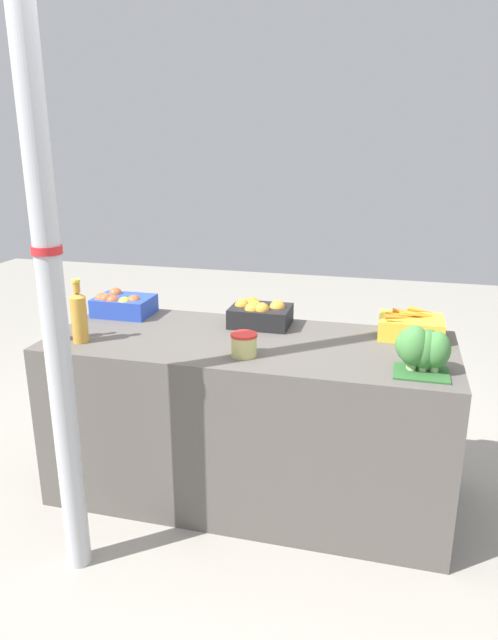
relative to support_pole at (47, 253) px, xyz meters
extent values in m
plane|color=gray|center=(0.57, 0.69, -1.34)|extent=(10.00, 10.00, 0.00)
cube|color=#56514C|center=(0.57, 0.69, -0.93)|extent=(1.92, 0.77, 0.82)
cylinder|color=#B7BABF|center=(0.00, 0.00, 0.00)|extent=(0.10, 0.10, 2.68)
cylinder|color=red|center=(0.00, 0.00, 0.01)|extent=(0.11, 0.11, 0.03)
cube|color=#2847B7|center=(-0.19, 0.93, -0.47)|extent=(0.30, 0.23, 0.10)
sphere|color=#BC562D|center=(-0.30, 0.88, -0.43)|extent=(0.07, 0.07, 0.07)
sphere|color=#BC562D|center=(-0.12, 0.90, -0.43)|extent=(0.08, 0.08, 0.08)
sphere|color=#BC562D|center=(-0.27, 0.87, -0.43)|extent=(0.07, 0.07, 0.07)
sphere|color=gold|center=(-0.29, 0.90, -0.43)|extent=(0.06, 0.06, 0.06)
sphere|color=#BC562D|center=(-0.27, 0.99, -0.42)|extent=(0.07, 0.07, 0.07)
sphere|color=#BC562D|center=(-0.22, 0.86, -0.43)|extent=(0.07, 0.07, 0.07)
sphere|color=gold|center=(-0.15, 0.86, -0.43)|extent=(0.07, 0.07, 0.07)
cube|color=black|center=(0.57, 0.93, -0.47)|extent=(0.30, 0.23, 0.10)
sphere|color=orange|center=(0.52, 0.97, -0.43)|extent=(0.07, 0.07, 0.07)
sphere|color=orange|center=(0.54, 0.88, -0.42)|extent=(0.08, 0.08, 0.08)
sphere|color=orange|center=(0.59, 0.88, -0.42)|extent=(0.07, 0.07, 0.07)
sphere|color=orange|center=(0.47, 0.93, -0.42)|extent=(0.07, 0.07, 0.07)
sphere|color=orange|center=(0.65, 0.95, -0.43)|extent=(0.08, 0.08, 0.08)
sphere|color=orange|center=(0.53, 0.97, -0.43)|extent=(0.08, 0.08, 0.08)
sphere|color=orange|center=(0.51, 0.98, -0.43)|extent=(0.09, 0.09, 0.09)
cube|color=gold|center=(1.31, 0.93, -0.47)|extent=(0.30, 0.23, 0.10)
cone|color=orange|center=(1.28, 0.92, -0.41)|extent=(0.17, 0.05, 0.03)
cone|color=orange|center=(1.36, 1.00, -0.40)|extent=(0.13, 0.07, 0.03)
cone|color=orange|center=(1.33, 0.95, -0.41)|extent=(0.16, 0.04, 0.03)
cone|color=orange|center=(1.35, 0.93, -0.41)|extent=(0.15, 0.05, 0.03)
cone|color=orange|center=(1.25, 0.84, -0.40)|extent=(0.14, 0.04, 0.03)
cone|color=orange|center=(1.29, 0.96, -0.40)|extent=(0.15, 0.04, 0.03)
cube|color=#2D602D|center=(1.35, 0.47, -0.51)|extent=(0.22, 0.18, 0.01)
ellipsoid|color=#387033|center=(1.37, 0.51, -0.42)|extent=(0.13, 0.13, 0.15)
cylinder|color=#B2C693|center=(1.37, 0.51, -0.50)|extent=(0.03, 0.03, 0.02)
ellipsoid|color=#427F3D|center=(1.31, 0.49, -0.41)|extent=(0.13, 0.13, 0.17)
cylinder|color=#B2C693|center=(1.31, 0.49, -0.50)|extent=(0.03, 0.03, 0.02)
ellipsoid|color=#427F3D|center=(1.35, 0.49, -0.42)|extent=(0.10, 0.10, 0.16)
cylinder|color=#B2C693|center=(1.35, 0.49, -0.50)|extent=(0.03, 0.03, 0.02)
ellipsoid|color=#427F3D|center=(1.31, 0.50, -0.41)|extent=(0.13, 0.13, 0.14)
cylinder|color=#B2C693|center=(1.31, 0.50, -0.50)|extent=(0.03, 0.03, 0.02)
ellipsoid|color=#427F3D|center=(1.40, 0.49, -0.42)|extent=(0.11, 0.11, 0.15)
cylinder|color=#B2C693|center=(1.40, 0.49, -0.50)|extent=(0.03, 0.03, 0.02)
cylinder|color=beige|center=(-0.30, 0.47, -0.42)|extent=(0.06, 0.06, 0.19)
cone|color=beige|center=(-0.30, 0.47, -0.31)|extent=(0.06, 0.06, 0.03)
cylinder|color=beige|center=(-0.30, 0.47, -0.27)|extent=(0.03, 0.03, 0.05)
cylinder|color=#2D2D33|center=(-0.30, 0.47, -0.24)|extent=(0.03, 0.03, 0.01)
cylinder|color=gold|center=(-0.19, 0.47, -0.41)|extent=(0.07, 0.07, 0.22)
cone|color=gold|center=(-0.19, 0.47, -0.29)|extent=(0.07, 0.07, 0.02)
cylinder|color=gold|center=(-0.19, 0.47, -0.25)|extent=(0.03, 0.03, 0.05)
cylinder|color=gold|center=(-0.19, 0.47, -0.22)|extent=(0.04, 0.04, 0.01)
cylinder|color=#D1CC75|center=(0.60, 0.49, -0.47)|extent=(0.11, 0.11, 0.09)
cylinder|color=red|center=(0.60, 0.49, -0.42)|extent=(0.12, 0.12, 0.01)
camera|label=1|loc=(1.21, -1.78, 0.38)|focal=32.00mm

